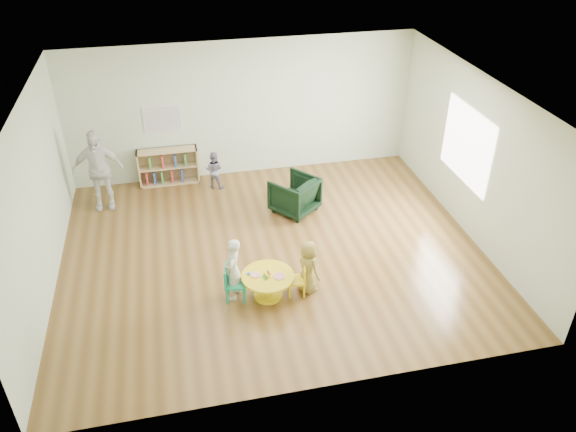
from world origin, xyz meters
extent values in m
plane|color=brown|center=(0.00, 0.00, 0.00)|extent=(7.00, 7.00, 0.00)
cube|color=silver|center=(0.00, 0.00, 2.75)|extent=(7.00, 6.00, 0.10)
cube|color=#B5C5A9|center=(0.00, 3.00, 1.40)|extent=(7.00, 0.10, 2.80)
cube|color=#B5C5A9|center=(0.00, -3.00, 1.40)|extent=(7.00, 0.10, 2.80)
cube|color=#B5C5A9|center=(-3.50, 0.00, 1.40)|extent=(0.10, 6.00, 2.80)
cube|color=#B5C5A9|center=(3.50, 0.00, 1.40)|extent=(0.10, 6.00, 2.80)
cube|color=white|center=(3.48, 0.30, 1.50)|extent=(0.02, 1.60, 1.30)
cylinder|color=yellow|center=(-0.29, -1.12, 0.18)|extent=(0.14, 0.14, 0.36)
cylinder|color=yellow|center=(-0.29, -1.12, 0.02)|extent=(0.44, 0.44, 0.04)
cylinder|color=yellow|center=(-0.29, -1.12, 0.38)|extent=(0.79, 0.79, 0.04)
cylinder|color=pink|center=(-0.46, -1.08, 0.40)|extent=(0.15, 0.15, 0.02)
cylinder|color=pink|center=(-0.13, -1.19, 0.40)|extent=(0.17, 0.17, 0.02)
cylinder|color=yellow|center=(-0.31, -1.14, 0.42)|extent=(0.09, 0.13, 0.04)
cylinder|color=#147335|center=(-0.34, -1.22, 0.42)|extent=(0.04, 0.05, 0.02)
cylinder|color=#147335|center=(-0.27, -1.06, 0.42)|extent=(0.04, 0.05, 0.02)
cube|color=red|center=(-0.27, -1.11, 0.41)|extent=(0.07, 0.07, 0.02)
cube|color=orange|center=(-0.29, -1.12, 0.41)|extent=(0.07, 0.07, 0.02)
cube|color=blue|center=(-0.56, -1.03, 0.41)|extent=(0.06, 0.06, 0.02)
cube|color=#147335|center=(-0.34, -1.15, 0.41)|extent=(0.07, 0.07, 0.02)
cube|color=#1B996D|center=(-0.77, -1.07, 0.29)|extent=(0.37, 0.37, 0.04)
cube|color=#1B996D|center=(-0.90, -1.04, 0.45)|extent=(0.10, 0.31, 0.27)
cylinder|color=#1B996D|center=(-0.87, -0.92, 0.14)|extent=(0.04, 0.04, 0.27)
cylinder|color=#1B996D|center=(-0.92, -1.17, 0.14)|extent=(0.04, 0.04, 0.27)
cylinder|color=#1B996D|center=(-0.62, -0.97, 0.14)|extent=(0.04, 0.04, 0.27)
cylinder|color=#1B996D|center=(-0.67, -1.22, 0.14)|extent=(0.04, 0.04, 0.27)
cube|color=yellow|center=(0.15, -1.15, 0.26)|extent=(0.32, 0.32, 0.04)
cube|color=yellow|center=(0.27, -1.17, 0.39)|extent=(0.07, 0.27, 0.24)
cylinder|color=yellow|center=(0.24, -1.28, 0.12)|extent=(0.03, 0.03, 0.24)
cylinder|color=yellow|center=(0.28, -1.06, 0.12)|extent=(0.03, 0.03, 0.24)
cylinder|color=yellow|center=(0.02, -1.24, 0.12)|extent=(0.03, 0.03, 0.24)
cylinder|color=yellow|center=(0.06, -1.03, 0.12)|extent=(0.03, 0.03, 0.24)
cube|color=tan|center=(-2.19, 2.83, 0.38)|extent=(0.03, 0.30, 0.75)
cube|color=tan|center=(-1.01, 2.83, 0.38)|extent=(0.03, 0.30, 0.75)
cube|color=tan|center=(-1.60, 2.83, 0.01)|extent=(1.20, 0.30, 0.03)
cube|color=tan|center=(-1.60, 2.83, 0.73)|extent=(1.20, 0.30, 0.03)
cube|color=tan|center=(-1.60, 2.83, 0.38)|extent=(1.14, 0.28, 0.03)
cube|color=tan|center=(-1.60, 2.97, 0.38)|extent=(1.20, 0.02, 0.75)
cube|color=#CF3837|center=(-2.05, 2.81, 0.18)|extent=(0.04, 0.18, 0.26)
cube|color=#3055AA|center=(-1.90, 2.81, 0.18)|extent=(0.04, 0.18, 0.26)
cube|color=#4F9745|center=(-1.75, 2.81, 0.18)|extent=(0.04, 0.18, 0.26)
cube|color=#CF3837|center=(-1.55, 2.81, 0.18)|extent=(0.04, 0.18, 0.26)
cube|color=#3055AA|center=(-1.35, 2.81, 0.18)|extent=(0.04, 0.18, 0.26)
cube|color=#4F9745|center=(-1.95, 2.81, 0.53)|extent=(0.04, 0.18, 0.26)
cube|color=#CF3837|center=(-1.70, 2.81, 0.53)|extent=(0.04, 0.18, 0.26)
cube|color=#3055AA|center=(-1.45, 2.81, 0.53)|extent=(0.04, 0.18, 0.26)
cube|color=#4F9745|center=(-1.25, 2.81, 0.53)|extent=(0.04, 0.18, 0.26)
cube|color=white|center=(-1.60, 2.98, 1.35)|extent=(0.74, 0.01, 0.54)
cube|color=#FF3546|center=(-1.60, 2.98, 1.35)|extent=(0.70, 0.00, 0.50)
imported|color=black|center=(0.66, 1.21, 0.35)|extent=(1.05, 1.06, 0.69)
imported|color=silver|center=(-0.79, -1.02, 0.51)|extent=(0.36, 0.44, 1.03)
imported|color=yellow|center=(0.34, -1.11, 0.44)|extent=(0.44, 0.51, 0.89)
imported|color=#191940|center=(-0.71, 2.45, 0.39)|extent=(0.47, 0.42, 0.78)
imported|color=silver|center=(-2.86, 2.14, 0.79)|extent=(0.93, 0.40, 1.58)
camera|label=1|loc=(-1.41, -7.63, 5.63)|focal=35.00mm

